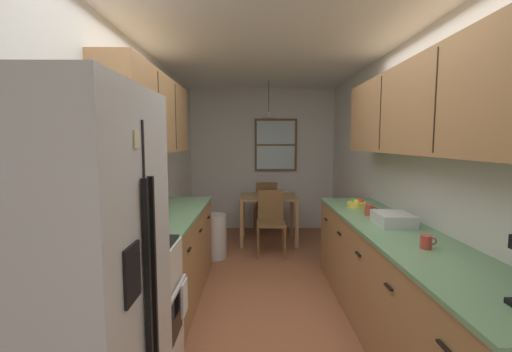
% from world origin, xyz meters
% --- Properties ---
extents(ground_plane, '(12.00, 12.00, 0.00)m').
position_xyz_m(ground_plane, '(0.00, 1.00, 0.00)').
color(ground_plane, '#995B3D').
extents(wall_left, '(0.10, 9.00, 2.55)m').
position_xyz_m(wall_left, '(-1.35, 1.00, 1.27)').
color(wall_left, silver).
rests_on(wall_left, ground).
extents(wall_right, '(0.10, 9.00, 2.55)m').
position_xyz_m(wall_right, '(1.35, 1.00, 1.27)').
color(wall_right, silver).
rests_on(wall_right, ground).
extents(wall_back, '(4.40, 0.10, 2.55)m').
position_xyz_m(wall_back, '(0.00, 3.65, 1.27)').
color(wall_back, silver).
rests_on(wall_back, ground).
extents(ceiling_slab, '(4.40, 9.00, 0.08)m').
position_xyz_m(ceiling_slab, '(0.00, 1.00, 2.59)').
color(ceiling_slab, white).
extents(refrigerator, '(0.72, 0.81, 1.83)m').
position_xyz_m(refrigerator, '(-0.96, -1.16, 0.92)').
color(refrigerator, silver).
rests_on(refrigerator, ground).
extents(stove_range, '(0.66, 0.60, 1.10)m').
position_xyz_m(stove_range, '(-0.99, -0.43, 0.47)').
color(stove_range, white).
rests_on(stove_range, ground).
extents(microwave_over_range, '(0.39, 0.59, 0.31)m').
position_xyz_m(microwave_over_range, '(-1.11, -0.43, 1.63)').
color(microwave_over_range, silver).
extents(counter_left, '(0.64, 1.84, 0.90)m').
position_xyz_m(counter_left, '(-1.00, 0.79, 0.45)').
color(counter_left, '#A87A4C').
rests_on(counter_left, ground).
extents(upper_cabinets_left, '(0.33, 1.92, 0.74)m').
position_xyz_m(upper_cabinets_left, '(-1.14, 0.74, 1.86)').
color(upper_cabinets_left, '#A87A4C').
extents(counter_right, '(0.64, 3.11, 0.90)m').
position_xyz_m(counter_right, '(1.00, 0.06, 0.45)').
color(counter_right, '#A87A4C').
rests_on(counter_right, ground).
extents(upper_cabinets_right, '(0.33, 2.79, 0.70)m').
position_xyz_m(upper_cabinets_right, '(1.14, 0.01, 1.85)').
color(upper_cabinets_right, '#A87A4C').
extents(dining_table, '(0.89, 0.73, 0.74)m').
position_xyz_m(dining_table, '(0.08, 2.74, 0.62)').
color(dining_table, '#A87F51').
rests_on(dining_table, ground).
extents(dining_chair_near, '(0.41, 0.41, 0.90)m').
position_xyz_m(dining_chair_near, '(0.09, 2.17, 0.50)').
color(dining_chair_near, brown).
rests_on(dining_chair_near, ground).
extents(dining_chair_far, '(0.42, 0.42, 0.90)m').
position_xyz_m(dining_chair_far, '(0.06, 3.32, 0.50)').
color(dining_chair_far, brown).
rests_on(dining_chair_far, ground).
extents(pendant_light, '(0.25, 0.25, 0.59)m').
position_xyz_m(pendant_light, '(0.08, 2.74, 2.02)').
color(pendant_light, black).
extents(back_window, '(0.76, 0.05, 0.95)m').
position_xyz_m(back_window, '(0.24, 3.58, 1.54)').
color(back_window, brown).
extents(trash_bin, '(0.34, 0.34, 0.60)m').
position_xyz_m(trash_bin, '(-0.70, 1.98, 0.30)').
color(trash_bin, silver).
rests_on(trash_bin, ground).
extents(storage_canister, '(0.12, 0.12, 0.18)m').
position_xyz_m(storage_canister, '(-1.00, 0.08, 0.99)').
color(storage_canister, '#D84C19').
rests_on(storage_canister, counter_left).
extents(dish_towel, '(0.02, 0.16, 0.24)m').
position_xyz_m(dish_towel, '(-0.64, -0.28, 0.50)').
color(dish_towel, white).
extents(mug_by_coffeemaker, '(0.12, 0.08, 0.10)m').
position_xyz_m(mug_by_coffeemaker, '(0.95, 0.59, 0.95)').
color(mug_by_coffeemaker, '#BF3F33').
rests_on(mug_by_coffeemaker, counter_right).
extents(mug_spare, '(0.11, 0.07, 0.09)m').
position_xyz_m(mug_spare, '(0.98, -0.42, 0.94)').
color(mug_spare, '#BF3F33').
rests_on(mug_spare, counter_right).
extents(fruit_bowl, '(0.20, 0.20, 0.09)m').
position_xyz_m(fruit_bowl, '(0.95, 0.98, 0.94)').
color(fruit_bowl, '#E5D14C').
rests_on(fruit_bowl, counter_right).
extents(dish_rack, '(0.28, 0.34, 0.10)m').
position_xyz_m(dish_rack, '(1.03, 0.21, 0.95)').
color(dish_rack, silver).
rests_on(dish_rack, counter_right).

